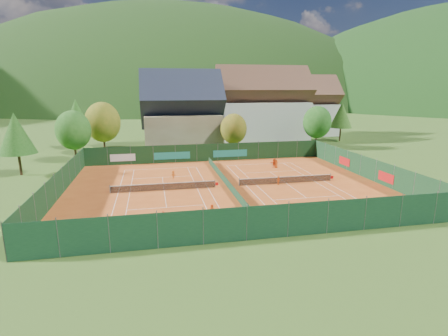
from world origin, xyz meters
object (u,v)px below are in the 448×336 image
(player_left_near, at_px, (164,218))
(player_left_far, at_px, (173,175))
(hotel_block_a, at_px, (262,109))
(player_right_far_b, at_px, (274,163))
(player_left_mid, at_px, (212,211))
(hotel_block_b, at_px, (304,109))
(ball_hopper, at_px, (370,207))
(player_right_far_a, at_px, (276,164))
(chalet, at_px, (182,116))
(player_right_near, at_px, (278,181))

(player_left_near, relative_size, player_left_far, 1.10)
(hotel_block_a, xyz_separation_m, player_right_far_b, (-6.53, -27.14, -6.63))
(player_left_mid, bearing_deg, hotel_block_b, 79.69)
(ball_hopper, relative_size, player_left_far, 0.65)
(player_left_mid, bearing_deg, player_left_near, -149.60)
(hotel_block_b, height_order, ball_hopper, hotel_block_b)
(player_left_near, bearing_deg, player_right_far_a, 49.87)
(player_right_far_b, bearing_deg, player_left_mid, 42.43)
(player_left_far, distance_m, player_right_far_b, 16.44)
(chalet, relative_size, player_left_near, 12.07)
(ball_hopper, bearing_deg, hotel_block_b, 72.49)
(player_left_near, relative_size, player_right_far_a, 0.99)
(hotel_block_a, bearing_deg, player_left_near, -117.43)
(player_left_mid, bearing_deg, player_right_far_a, 76.22)
(hotel_block_b, height_order, player_right_far_b, hotel_block_b)
(chalet, bearing_deg, player_left_near, -97.55)
(ball_hopper, xyz_separation_m, player_right_far_a, (-2.56, 20.69, 0.12))
(player_right_near, xyz_separation_m, player_right_far_a, (3.07, 9.29, 0.08))
(ball_hopper, distance_m, player_right_far_b, 21.03)
(player_right_near, bearing_deg, ball_hopper, -103.49)
(player_left_mid, distance_m, player_right_far_a, 23.39)
(ball_hopper, bearing_deg, player_right_far_a, 97.06)
(hotel_block_b, relative_size, ball_hopper, 21.60)
(chalet, relative_size, hotel_block_a, 0.75)
(hotel_block_b, relative_size, player_left_near, 12.87)
(hotel_block_a, distance_m, player_left_mid, 50.84)
(player_left_far, bearing_deg, player_right_far_b, -157.89)
(hotel_block_b, bearing_deg, player_right_far_a, -119.82)
(player_left_mid, distance_m, player_left_far, 15.69)
(ball_hopper, xyz_separation_m, player_left_far, (-18.87, 17.03, 0.06))
(hotel_block_b, xyz_separation_m, player_right_near, (-23.29, -44.57, -6.03))
(chalet, relative_size, hotel_block_b, 0.94)
(hotel_block_a, height_order, player_left_near, hotel_block_a)
(player_left_near, height_order, player_left_far, player_left_near)
(player_left_near, xyz_separation_m, player_right_far_a, (18.23, 19.83, 0.00))
(chalet, relative_size, player_right_far_b, 10.74)
(hotel_block_a, bearing_deg, chalet, -162.47)
(player_left_far, relative_size, player_right_near, 1.03)
(hotel_block_a, xyz_separation_m, player_right_near, (-9.29, -36.57, -6.79))
(player_left_far, height_order, player_right_far_a, player_right_far_a)
(player_left_near, distance_m, player_right_far_b, 26.83)
(player_right_far_a, bearing_deg, player_left_mid, 52.17)
(hotel_block_b, bearing_deg, hotel_block_a, -150.26)
(player_left_mid, relative_size, player_right_far_b, 0.92)
(player_left_near, height_order, player_left_mid, player_left_mid)
(player_left_mid, relative_size, player_left_far, 1.13)
(player_right_near, bearing_deg, player_right_far_a, 31.89)
(hotel_block_b, bearing_deg, ball_hopper, -107.51)
(hotel_block_a, relative_size, player_right_near, 18.23)
(hotel_block_b, distance_m, player_right_near, 50.65)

